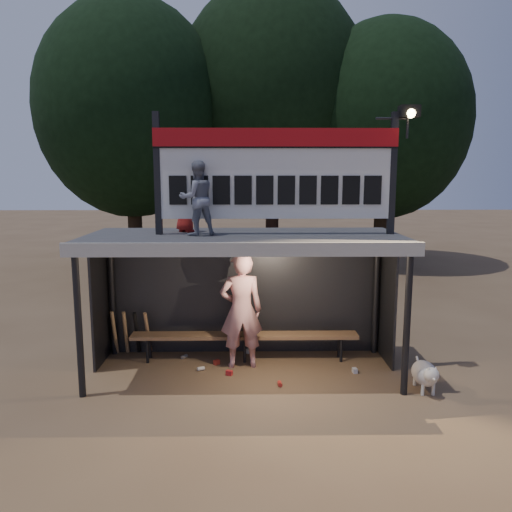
{
  "coord_description": "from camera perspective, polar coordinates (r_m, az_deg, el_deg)",
  "views": [
    {
      "loc": [
        0.07,
        -7.93,
        3.24
      ],
      "look_at": [
        0.2,
        0.4,
        1.9
      ],
      "focal_mm": 35.0,
      "sensor_mm": 36.0,
      "label": 1
    }
  ],
  "objects": [
    {
      "name": "ground",
      "position": [
        8.57,
        -1.33,
        -13.09
      ],
      "size": [
        80.0,
        80.0,
        0.0
      ],
      "primitive_type": "plane",
      "color": "brown",
      "rests_on": "ground"
    },
    {
      "name": "player",
      "position": [
        8.48,
        -1.7,
        -6.21
      ],
      "size": [
        0.77,
        0.55,
        1.99
      ],
      "primitive_type": "imported",
      "rotation": [
        0.0,
        0.0,
        3.25
      ],
      "color": "silver",
      "rests_on": "ground"
    },
    {
      "name": "child_a",
      "position": [
        7.83,
        -6.76,
        6.55
      ],
      "size": [
        0.68,
        0.62,
        1.15
      ],
      "primitive_type": "imported",
      "rotation": [
        0.0,
        0.0,
        3.55
      ],
      "color": "gray",
      "rests_on": "dugout_shelter"
    },
    {
      "name": "child_b",
      "position": [
        8.36,
        -8.1,
        5.61
      ],
      "size": [
        0.48,
        0.47,
        0.84
      ],
      "primitive_type": "imported",
      "rotation": [
        0.0,
        0.0,
        2.41
      ],
      "color": "#A91E1A",
      "rests_on": "dugout_shelter"
    },
    {
      "name": "dugout_shelter",
      "position": [
        8.29,
        -1.37,
        -0.54
      ],
      "size": [
        5.1,
        2.08,
        2.32
      ],
      "color": "#38383B",
      "rests_on": "ground"
    },
    {
      "name": "scoreboard_assembly",
      "position": [
        7.93,
        2.67,
        9.74
      ],
      "size": [
        4.1,
        0.27,
        1.99
      ],
      "color": "black",
      "rests_on": "dugout_shelter"
    },
    {
      "name": "bench",
      "position": [
        8.93,
        -1.31,
        -9.18
      ],
      "size": [
        4.0,
        0.35,
        0.48
      ],
      "color": "brown",
      "rests_on": "ground"
    },
    {
      "name": "tree_left",
      "position": [
        18.52,
        -14.13,
        15.94
      ],
      "size": [
        6.46,
        6.46,
        9.27
      ],
      "color": "black",
      "rests_on": "ground"
    },
    {
      "name": "tree_mid",
      "position": [
        19.67,
        1.92,
        17.7
      ],
      "size": [
        7.22,
        7.22,
        10.36
      ],
      "color": "black",
      "rests_on": "ground"
    },
    {
      "name": "tree_right",
      "position": [
        19.17,
        14.5,
        14.7
      ],
      "size": [
        6.08,
        6.08,
        8.72
      ],
      "color": "black",
      "rests_on": "ground"
    },
    {
      "name": "dog",
      "position": [
        8.17,
        18.79,
        -12.61
      ],
      "size": [
        0.36,
        0.81,
        0.49
      ],
      "color": "silver",
      "rests_on": "ground"
    },
    {
      "name": "bats",
      "position": [
        9.43,
        -14.07,
        -8.47
      ],
      "size": [
        0.69,
        0.35,
        0.84
      ],
      "color": "#A37A4C",
      "rests_on": "ground"
    },
    {
      "name": "litter",
      "position": [
        8.71,
        -1.32,
        -12.45
      ],
      "size": [
        3.02,
        1.59,
        0.08
      ],
      "color": "#AB2A1D",
      "rests_on": "ground"
    }
  ]
}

